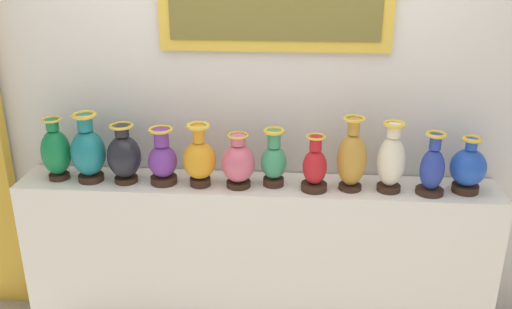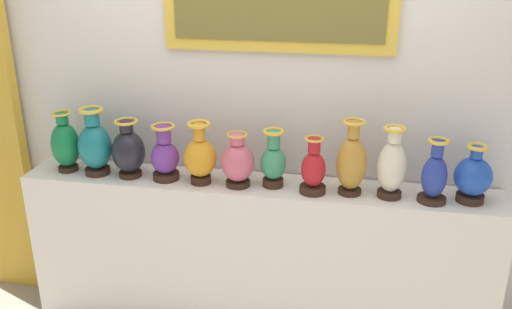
{
  "view_description": "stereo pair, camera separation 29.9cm",
  "coord_description": "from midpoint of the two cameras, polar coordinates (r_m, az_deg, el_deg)",
  "views": [
    {
      "loc": [
        0.22,
        -2.79,
        2.17
      ],
      "look_at": [
        0.0,
        0.0,
        1.09
      ],
      "focal_mm": 38.58,
      "sensor_mm": 36.0,
      "label": 1
    },
    {
      "loc": [
        0.52,
        -2.75,
        2.17
      ],
      "look_at": [
        0.0,
        0.0,
        1.09
      ],
      "focal_mm": 38.58,
      "sensor_mm": 36.0,
      "label": 2
    }
  ],
  "objects": [
    {
      "name": "vase_sapphire",
      "position": [
        3.06,
        18.57,
        -1.39
      ],
      "size": [
        0.19,
        0.19,
        0.31
      ],
      "color": "#382319",
      "rests_on": "display_shelf"
    },
    {
      "name": "vase_crimson",
      "position": [
        2.93,
        3.21,
        -1.43
      ],
      "size": [
        0.14,
        0.14,
        0.31
      ],
      "color": "#382319",
      "rests_on": "display_shelf"
    },
    {
      "name": "vase_violet",
      "position": [
        3.08,
        -12.42,
        -0.6
      ],
      "size": [
        0.16,
        0.16,
        0.32
      ],
      "color": "#382319",
      "rests_on": "display_shelf"
    },
    {
      "name": "back_wall",
      "position": [
        3.1,
        -2.42,
        7.82
      ],
      "size": [
        4.3,
        0.14,
        2.9
      ],
      "color": "silver",
      "rests_on": "ground_plane"
    },
    {
      "name": "vase_onyx",
      "position": [
        3.15,
        -16.19,
        -0.2
      ],
      "size": [
        0.19,
        0.19,
        0.34
      ],
      "color": "#382319",
      "rests_on": "display_shelf"
    },
    {
      "name": "vase_ochre",
      "position": [
        2.94,
        7.06,
        -0.48
      ],
      "size": [
        0.16,
        0.16,
        0.41
      ],
      "color": "#382319",
      "rests_on": "display_shelf"
    },
    {
      "name": "vase_amber",
      "position": [
        3.01,
        -8.73,
        -0.51
      ],
      "size": [
        0.18,
        0.18,
        0.36
      ],
      "color": "#382319",
      "rests_on": "display_shelf"
    },
    {
      "name": "vase_rose",
      "position": [
        2.98,
        -4.73,
        -0.94
      ],
      "size": [
        0.18,
        0.18,
        0.3
      ],
      "color": "#382319",
      "rests_on": "display_shelf"
    },
    {
      "name": "vase_cobalt",
      "position": [
        2.99,
        15.11,
        -1.48
      ],
      "size": [
        0.15,
        0.15,
        0.34
      ],
      "color": "#382319",
      "rests_on": "display_shelf"
    },
    {
      "name": "vase_emerald",
      "position": [
        3.31,
        -22.5,
        0.22
      ],
      "size": [
        0.16,
        0.16,
        0.36
      ],
      "color": "#382319",
      "rests_on": "display_shelf"
    },
    {
      "name": "vase_jade",
      "position": [
        2.98,
        -1.01,
        -0.7
      ],
      "size": [
        0.14,
        0.14,
        0.33
      ],
      "color": "#382319",
      "rests_on": "display_shelf"
    },
    {
      "name": "vase_teal",
      "position": [
        3.22,
        -19.59,
        0.26
      ],
      "size": [
        0.19,
        0.19,
        0.4
      ],
      "color": "#382319",
      "rests_on": "display_shelf"
    },
    {
      "name": "display_shelf",
      "position": [
        3.28,
        -2.66,
        -10.45
      ],
      "size": [
        2.68,
        0.34,
        0.92
      ],
      "primitive_type": "cube",
      "color": "silver",
      "rests_on": "ground_plane"
    },
    {
      "name": "vase_ivory",
      "position": [
        2.96,
        11.05,
        -0.65
      ],
      "size": [
        0.15,
        0.15,
        0.39
      ],
      "color": "#382319",
      "rests_on": "display_shelf"
    }
  ]
}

